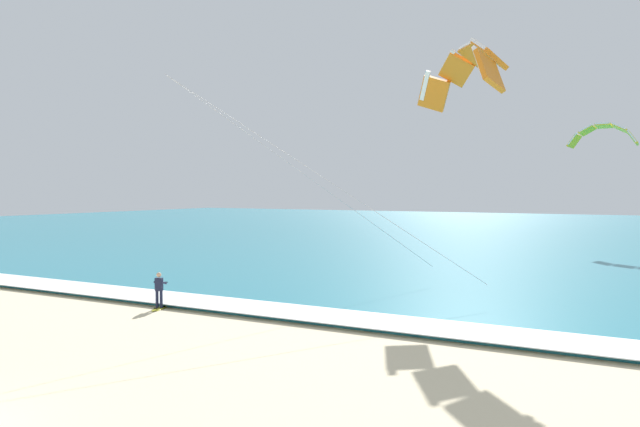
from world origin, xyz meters
TOP-DOWN VIEW (x-y plane):
  - sea at (0.00, 74.63)m, footprint 200.00×120.00m
  - surf_foam at (0.00, 15.63)m, footprint 200.00×2.85m
  - surfboard at (-5.46, 14.12)m, footprint 0.90×1.47m
  - kitesurfer at (-5.47, 14.14)m, footprint 0.64×0.63m
  - kite_primary at (6.07, 23.72)m, footprint 13.93×12.20m
  - kite_distant at (10.16, 53.75)m, footprint 5.98×2.28m

SIDE VIEW (x-z plane):
  - surfboard at x=-5.46m, z-range -0.02..0.07m
  - sea at x=0.00m, z-range 0.00..0.20m
  - surf_foam at x=0.00m, z-range 0.20..0.24m
  - kitesurfer at x=-5.47m, z-range 0.10..1.79m
  - kite_distant at x=10.16m, z-range 9.51..11.67m
  - kite_primary at x=6.07m, z-range 5.73..17.34m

